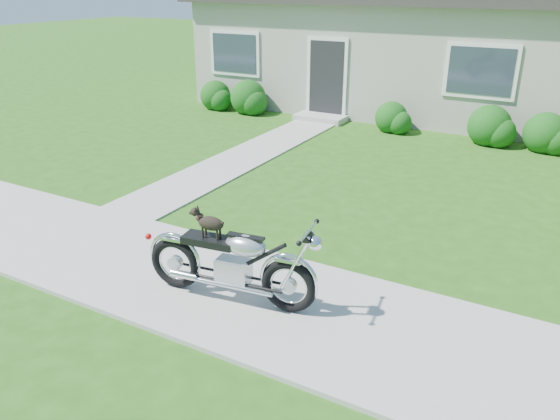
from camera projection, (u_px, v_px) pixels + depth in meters
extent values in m
plane|color=#235114|center=(150.00, 264.00, 7.49)|extent=(80.00, 80.00, 0.00)
cube|color=#9E9B93|center=(150.00, 263.00, 7.48)|extent=(24.00, 2.20, 0.04)
cube|color=#9E9B93|center=(251.00, 154.00, 12.18)|extent=(1.20, 8.00, 0.03)
cube|color=#AAA499|center=(414.00, 55.00, 16.55)|extent=(12.00, 6.00, 3.00)
cube|color=black|center=(327.00, 81.00, 14.97)|extent=(1.00, 0.06, 2.10)
cube|color=#9E9B93|center=(320.00, 118.00, 15.06)|extent=(1.40, 0.70, 0.16)
cube|color=#2D3847|center=(235.00, 53.00, 16.10)|extent=(1.70, 0.05, 1.30)
cube|color=#2D3847|center=(480.00, 71.00, 12.96)|extent=(1.70, 0.05, 1.30)
sphere|color=#164C14|center=(248.00, 98.00, 15.84)|extent=(1.04, 1.04, 1.04)
sphere|color=#164C14|center=(391.00, 118.00, 13.94)|extent=(0.83, 0.83, 0.83)
sphere|color=#164C14|center=(489.00, 126.00, 12.83)|extent=(1.00, 1.00, 1.00)
sphere|color=#164C14|center=(545.00, 133.00, 12.30)|extent=(0.96, 0.96, 0.96)
sphere|color=#164C14|center=(215.00, 96.00, 16.39)|extent=(0.91, 0.91, 0.91)
imported|color=#185316|center=(251.00, 100.00, 15.88)|extent=(0.71, 0.63, 0.73)
imported|color=#1A611D|center=(395.00, 116.00, 13.92)|extent=(0.61, 0.61, 0.77)
torus|color=black|center=(289.00, 286.00, 6.24)|extent=(0.68, 0.20, 0.67)
torus|color=black|center=(175.00, 263.00, 6.75)|extent=(0.68, 0.20, 0.67)
cube|color=#B6B5BA|center=(234.00, 271.00, 6.46)|extent=(0.43, 0.29, 0.30)
ellipsoid|color=#B6B5BA|center=(246.00, 245.00, 6.26)|extent=(0.54, 0.36, 0.26)
cube|color=black|center=(210.00, 240.00, 6.42)|extent=(0.68, 0.35, 0.09)
cube|color=silver|center=(289.00, 260.00, 6.11)|extent=(0.32, 0.18, 0.03)
cube|color=silver|center=(173.00, 238.00, 6.61)|extent=(0.32, 0.18, 0.03)
cylinder|color=silver|center=(308.00, 232.00, 5.89)|extent=(0.11, 0.60, 0.03)
sphere|color=silver|center=(315.00, 243.00, 5.91)|extent=(0.19, 0.19, 0.17)
cylinder|color=silver|center=(229.00, 286.00, 6.40)|extent=(1.10, 0.21, 0.06)
ellipsoid|color=black|center=(211.00, 223.00, 6.32)|extent=(0.34, 0.19, 0.17)
sphere|color=black|center=(195.00, 212.00, 6.35)|extent=(0.12, 0.12, 0.10)
cylinder|color=black|center=(206.00, 230.00, 6.43)|extent=(0.03, 0.03, 0.13)
cylinder|color=black|center=(203.00, 232.00, 6.37)|extent=(0.03, 0.03, 0.13)
cylinder|color=black|center=(220.00, 232.00, 6.37)|extent=(0.03, 0.03, 0.13)
cylinder|color=black|center=(217.00, 235.00, 6.30)|extent=(0.03, 0.03, 0.13)
torus|color=#DB3A58|center=(199.00, 216.00, 6.35)|extent=(0.06, 0.10, 0.09)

